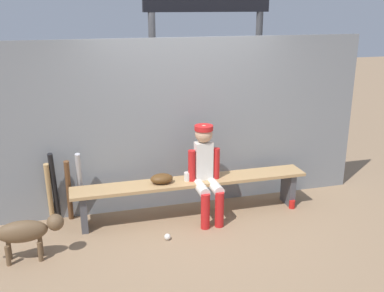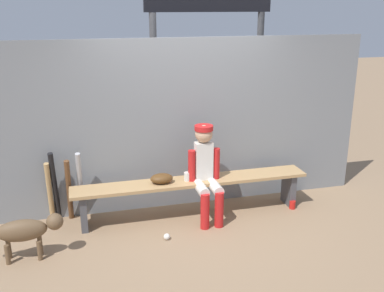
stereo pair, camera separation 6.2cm
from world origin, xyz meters
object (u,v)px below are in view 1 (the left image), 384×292
object	(u,v)px
bat_aluminum_silver	(80,186)
bat_wood_dark	(69,191)
bat_wood_tan	(49,192)
cup_on_bench	(187,177)
dugout_bench	(192,187)
bat_aluminum_black	(54,187)
player_seated	(206,170)
dog	(28,231)
baseball	(167,237)
scoreboard	(212,17)
baseball_glove	(162,179)
cup_on_ground	(292,204)

from	to	relation	value
bat_aluminum_silver	bat_wood_dark	world-z (taller)	bat_aluminum_silver
bat_wood_tan	cup_on_bench	bearing A→B (deg)	-10.17
dugout_bench	bat_aluminum_black	size ratio (longest dim) A/B	3.24
dugout_bench	player_seated	bearing A→B (deg)	-37.50
dog	bat_aluminum_black	bearing A→B (deg)	72.41
bat_wood_tan	cup_on_bench	world-z (taller)	bat_wood_tan
bat_aluminum_silver	baseball	distance (m)	1.30
dugout_bench	bat_wood_dark	world-z (taller)	bat_wood_dark
player_seated	scoreboard	size ratio (longest dim) A/B	0.34
bat_aluminum_black	baseball	world-z (taller)	bat_aluminum_black
dog	baseball	bearing A→B (deg)	0.52
baseball_glove	scoreboard	size ratio (longest dim) A/B	0.08
baseball_glove	baseball	xyz separation A→B (m)	(-0.06, -0.53, -0.51)
bat_aluminum_silver	bat_wood_dark	size ratio (longest dim) A/B	1.10
bat_aluminum_black	cup_on_ground	size ratio (longest dim) A/B	8.46
cup_on_ground	scoreboard	size ratio (longest dim) A/B	0.03
dugout_bench	baseball	size ratio (longest dim) A/B	40.76
baseball	scoreboard	bearing A→B (deg)	58.71
cup_on_ground	cup_on_bench	bearing A→B (deg)	173.92
baseball	dog	distance (m)	1.53
baseball	cup_on_ground	bearing A→B (deg)	11.83
bat_aluminum_black	baseball	size ratio (longest dim) A/B	12.57
dugout_bench	scoreboard	xyz separation A→B (m)	(0.65, 1.27, 2.04)
player_seated	cup_on_ground	xyz separation A→B (m)	(1.20, -0.04, -0.60)
bat_aluminum_black	bat_wood_tan	bearing A→B (deg)	-176.43
baseball_glove	cup_on_ground	xyz separation A→B (m)	(1.74, -0.16, -0.50)
bat_wood_dark	cup_on_bench	distance (m)	1.47
scoreboard	dog	bearing A→B (deg)	-145.03
baseball_glove	dog	size ratio (longest dim) A/B	0.33
player_seated	bat_wood_dark	bearing A→B (deg)	167.52
bat_wood_tan	baseball	xyz separation A→B (m)	(1.30, -0.83, -0.36)
dugout_bench	bat_wood_dark	xyz separation A→B (m)	(-1.51, 0.25, 0.02)
dugout_bench	bat_wood_tan	bearing A→B (deg)	170.44
bat_aluminum_silver	cup_on_ground	bearing A→B (deg)	-9.30
bat_wood_dark	baseball_glove	bearing A→B (deg)	-12.67
baseball	dog	xyz separation A→B (m)	(-1.50, -0.01, 0.30)
cup_on_bench	cup_on_ground	bearing A→B (deg)	-6.08
dugout_bench	bat_wood_tan	world-z (taller)	bat_wood_tan
bat_aluminum_silver	cup_on_ground	xyz separation A→B (m)	(2.71, -0.44, -0.40)
baseball_glove	bat_aluminum_black	xyz separation A→B (m)	(-1.29, 0.30, -0.09)
dugout_bench	baseball	xyz separation A→B (m)	(-0.44, -0.53, -0.35)
cup_on_ground	bat_aluminum_silver	bearing A→B (deg)	170.70
dog	player_seated	bearing A→B (deg)	11.63
bat_wood_dark	bat_aluminum_black	distance (m)	0.18
dugout_bench	scoreboard	world-z (taller)	scoreboard
dugout_bench	bat_aluminum_silver	size ratio (longest dim) A/B	3.31
baseball_glove	bat_aluminum_black	bearing A→B (deg)	166.98
baseball	cup_on_bench	size ratio (longest dim) A/B	0.67
bat_wood_dark	scoreboard	xyz separation A→B (m)	(2.16, 1.02, 2.02)
bat_wood_dark	bat_wood_tan	bearing A→B (deg)	169.85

